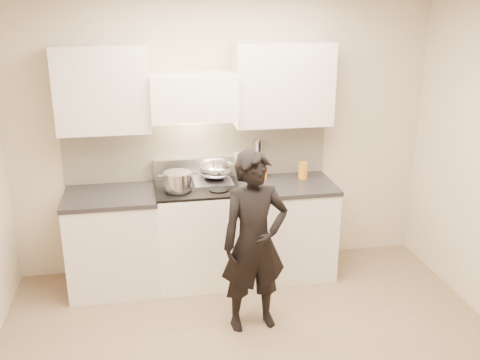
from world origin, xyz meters
name	(u,v)px	position (x,y,z in m)	size (l,w,h in m)	color
room_shell	(245,145)	(-0.06, 0.37, 1.60)	(4.04, 3.54, 2.70)	#C4B49A
stove	(198,233)	(-0.30, 1.42, 0.47)	(0.76, 0.65, 0.96)	white
counter_right	(284,228)	(0.53, 1.43, 0.46)	(0.92, 0.67, 0.92)	silver
counter_left	(114,241)	(-1.08, 1.43, 0.46)	(0.82, 0.67, 0.92)	silver
wok	(216,169)	(-0.10, 1.57, 1.05)	(0.33, 0.40, 0.26)	#BBBBC5
stock_pot	(178,181)	(-0.48, 1.32, 1.04)	(0.35, 0.26, 0.16)	#BBBBC5
utensil_crock	(258,166)	(0.32, 1.67, 1.03)	(0.14, 0.14, 0.36)	silver
spice_jar	(265,175)	(0.38, 1.59, 0.96)	(0.04, 0.04, 0.08)	orange
oil_glass	(303,170)	(0.74, 1.53, 1.00)	(0.09, 0.09, 0.16)	#C27A21
person	(254,242)	(0.06, 0.57, 0.75)	(0.55, 0.36, 1.49)	black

